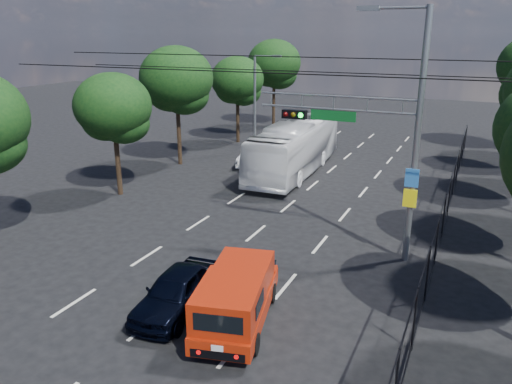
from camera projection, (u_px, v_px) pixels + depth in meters
The scene contains 14 objects.
ground at pixel (148, 324), 15.42m from camera, with size 120.00×120.00×0.00m, color black.
lane_markings at pixel (301, 195), 27.53m from camera, with size 6.12×38.00×0.01m.
signal_mast at pixel (384, 126), 18.63m from camera, with size 6.43×0.39×9.50m.
streetlight_left at pixel (257, 100), 35.76m from camera, with size 2.09×0.22×7.08m.
utility_wires at pixel (264, 66), 20.84m from camera, with size 22.00×5.04×0.74m.
fence_right at pixel (446, 207), 22.62m from camera, with size 0.06×34.03×2.00m.
tree_left_b at pixel (114, 112), 26.33m from camera, with size 4.08×4.08×6.63m.
tree_left_c at pixel (177, 84), 32.37m from camera, with size 4.80×4.80×7.80m.
tree_left_d at pixel (238, 83), 39.34m from camera, with size 4.20×4.20×6.83m.
tree_left_e at pixel (274, 67), 46.10m from camera, with size 4.92×4.92×7.99m.
red_pickup at pixel (237, 296), 15.10m from camera, with size 2.82×5.15×1.82m.
navy_hatchback at pixel (176, 291), 15.96m from camera, with size 1.62×4.03×1.37m, color black.
white_bus at pixel (295, 148), 31.57m from camera, with size 2.70×11.55×3.22m, color white.
white_van at pixel (255, 155), 33.56m from camera, with size 1.41×4.03×1.33m, color silver.
Camera 1 is at (8.63, -10.81, 8.61)m, focal length 35.00 mm.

